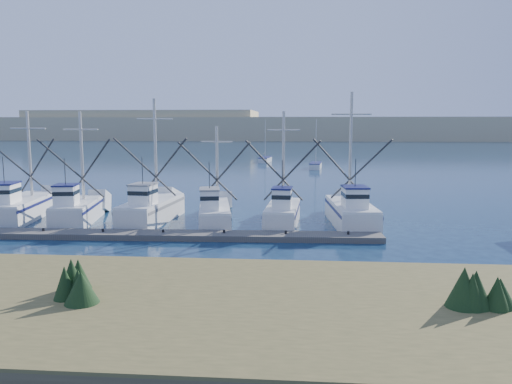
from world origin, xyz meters
TOP-DOWN VIEW (x-y plane):
  - ground at (0.00, 0.00)m, footprint 500.00×500.00m
  - shore_bank at (-8.00, -10.00)m, footprint 40.00×10.00m
  - floating_dock at (-9.51, 5.71)m, footprint 28.48×2.78m
  - dune_ridge at (0.00, 210.00)m, footprint 360.00×60.00m
  - trawler_fleet at (-9.83, 10.68)m, footprint 28.98×8.98m
  - sailboat_near at (2.35, 57.03)m, footprint 2.27×5.83m
  - sailboat_far at (-6.86, 70.09)m, footprint 2.37×6.19m

SIDE VIEW (x-z plane):
  - ground at x=0.00m, z-range 0.00..0.00m
  - floating_dock at x=-9.51m, z-range 0.00..0.38m
  - sailboat_far at x=-6.86m, z-range -3.56..4.54m
  - sailboat_near at x=2.35m, z-range -3.55..4.55m
  - shore_bank at x=-8.00m, z-range 0.00..1.60m
  - trawler_fleet at x=-9.83m, z-range -3.91..5.85m
  - dune_ridge at x=0.00m, z-range 0.00..10.00m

